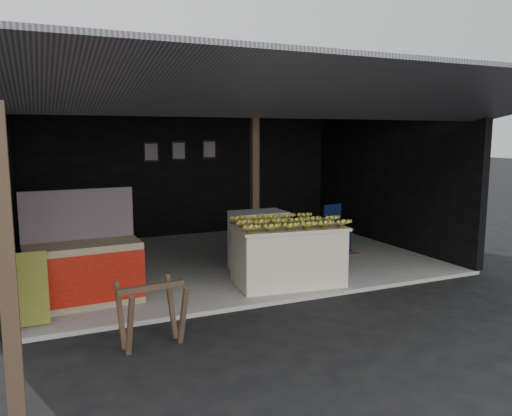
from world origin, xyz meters
name	(u,v)px	position (x,y,z in m)	size (l,w,h in m)	color
ground	(291,303)	(0.00, 0.00, 0.00)	(80.00, 80.00, 0.00)	black
concrete_slab	(226,259)	(0.00, 2.50, 0.03)	(7.00, 5.00, 0.06)	gray
shophouse	(219,144)	(0.00, 2.82, 2.10)	(7.40, 7.29, 3.02)	black
banana_table	(288,254)	(0.29, 0.66, 0.50)	(1.70, 1.17, 0.88)	silver
banana_pile	(288,220)	(0.29, 0.66, 1.03)	(1.48, 0.89, 0.17)	gold
white_crate	(259,241)	(0.21, 1.54, 0.55)	(0.89, 0.62, 0.97)	white
neighbor_stall	(84,270)	(-2.57, 0.93, 0.51)	(1.48, 0.74, 1.49)	#998466
green_signboard	(22,290)	(-3.30, 0.42, 0.49)	(0.57, 0.04, 0.86)	black
sawhorse	(152,308)	(-2.03, -0.67, 0.44)	(0.73, 0.69, 0.70)	#473223
water_barrel	(338,260)	(1.27, 0.78, 0.29)	(0.31, 0.31, 0.45)	#0D1298
plastic_chair	(335,224)	(2.12, 2.20, 0.58)	(0.48, 0.48, 0.89)	#0A183B
magenta_rug	(312,252)	(1.66, 2.27, 0.07)	(1.50, 1.00, 0.01)	#731956
picture_frames	(180,151)	(-0.17, 4.89, 1.93)	(1.62, 0.04, 0.46)	black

